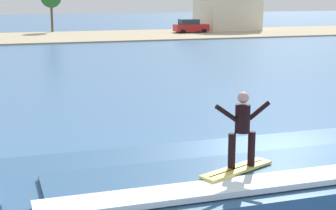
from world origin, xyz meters
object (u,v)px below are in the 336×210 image
Objects in this scene: wave_crest at (234,188)px; surfer at (242,125)px; surfboard at (237,169)px; car_far_shore at (191,26)px.

wave_crest is 1.79m from surfer.
wave_crest is at bearing 68.55° from surfboard.
car_far_shore is at bearing 70.26° from surfer.
surfer is at bearing -109.74° from car_far_shore.
wave_crest is at bearing 77.06° from surfer.
wave_crest is at bearing -109.82° from car_far_shore.
wave_crest is 6.22× the size of surfer.
wave_crest is 2.30× the size of car_far_shore.
surfboard is at bearing -109.84° from car_far_shore.
surfer reaches higher than surfboard.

